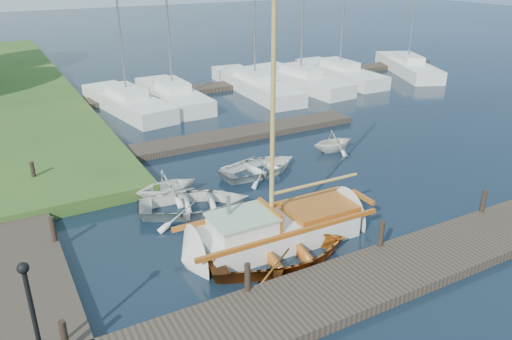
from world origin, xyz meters
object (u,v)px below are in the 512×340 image
lamp_post (30,299)px  tender_c (260,165)px  mooring_post_3 (483,201)px  tender_a (194,201)px  marina_boat_1 (173,94)px  sailboat (281,230)px  marina_boat_7 (408,65)px  mooring_post_0 (64,336)px  mooring_post_2 (381,234)px  marina_boat_5 (339,72)px  dinghy (279,249)px  mooring_post_1 (248,277)px  marina_boat_4 (301,78)px  mooring_post_5 (33,172)px  marina_boat_0 (127,101)px  mooring_post_4 (53,229)px  tender_d (334,140)px  tender_b (167,183)px  marina_boat_3 (255,83)px

lamp_post → tender_c: lamp_post is taller
mooring_post_3 → tender_a: 9.85m
lamp_post → marina_boat_1: (9.95, 19.12, -1.30)m
marina_boat_1 → tender_a: bearing=161.6°
sailboat → tender_c: bearing=68.8°
marina_boat_7 → tender_c: bearing=143.8°
mooring_post_0 → lamp_post: 1.27m
mooring_post_2 → lamp_post: bearing=180.0°
marina_boat_5 → dinghy: bearing=139.4°
mooring_post_1 → marina_boat_4: size_ratio=0.07×
mooring_post_1 → mooring_post_0: bearing=180.0°
mooring_post_5 → marina_boat_1: bearing=45.5°
mooring_post_3 → marina_boat_1: size_ratio=0.07×
marina_boat_5 → lamp_post: bearing=131.3°
dinghy → marina_boat_0: marina_boat_0 is taller
mooring_post_4 → sailboat: size_ratio=0.08×
dinghy → tender_a: dinghy is taller
tender_c → marina_boat_4: bearing=-46.1°
mooring_post_4 → tender_a: bearing=3.0°
mooring_post_4 → marina_boat_1: (8.95, 14.12, -0.13)m
mooring_post_0 → marina_boat_1: bearing=63.7°
tender_d → mooring_post_1: bearing=135.6°
mooring_post_4 → tender_a: 4.69m
mooring_post_1 → marina_boat_1: marina_boat_1 is taller
lamp_post → marina_boat_4: bearing=44.6°
mooring_post_1 → tender_b: (0.19, 6.69, -0.08)m
mooring_post_1 → marina_boat_4: marina_boat_4 is taller
marina_boat_0 → dinghy: bearing=169.0°
mooring_post_5 → tender_b: (4.19, -3.31, -0.08)m
mooring_post_5 → mooring_post_4: bearing=-90.0°
tender_a → sailboat: bearing=-135.1°
mooring_post_5 → marina_boat_7: (27.90, 8.68, -0.12)m
tender_c → marina_boat_7: marina_boat_7 is taller
mooring_post_3 → sailboat: bearing=162.0°
marina_boat_7 → mooring_post_2: bearing=157.1°
dinghy → mooring_post_3: bearing=-88.7°
tender_b → marina_boat_3: marina_boat_3 is taller
mooring_post_0 → mooring_post_4: (0.50, 5.00, 0.00)m
tender_c → marina_boat_5: marina_boat_5 is taller
mooring_post_2 → dinghy: bearing=159.3°
sailboat → mooring_post_3: bearing=-17.2°
marina_boat_4 → marina_boat_1: bearing=84.8°
mooring_post_1 → mooring_post_2: (4.50, 0.00, 0.00)m
lamp_post → marina_boat_4: (19.14, 18.87, -1.31)m
mooring_post_3 → marina_boat_4: marina_boat_4 is taller
mooring_post_3 → lamp_post: lamp_post is taller
tender_d → marina_boat_3: (2.10, 11.43, 0.02)m
tender_a → tender_c: 4.11m
sailboat → tender_c: 5.33m
mooring_post_3 → lamp_post: bearing=180.0°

